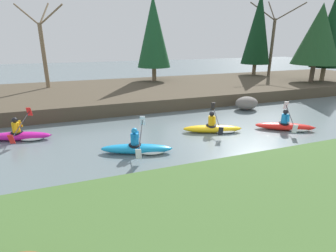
% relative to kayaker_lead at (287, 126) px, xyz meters
% --- Properties ---
extents(ground_plane, '(90.00, 90.00, 0.00)m').
position_rel_kayaker_lead_xyz_m(ground_plane, '(-3.11, -0.01, -0.20)').
color(ground_plane, slate).
extents(riverbank_far, '(44.00, 9.83, 0.75)m').
position_rel_kayaker_lead_xyz_m(riverbank_far, '(-3.11, 9.92, 0.18)').
color(riverbank_far, '#4C4233').
rests_on(riverbank_far, ground).
extents(conifer_tree_far_left, '(2.78, 2.78, 6.78)m').
position_rel_kayaker_lead_xyz_m(conifer_tree_far_left, '(-2.74, 12.55, 4.50)').
color(conifer_tree_far_left, '#7A664C').
rests_on(conifer_tree_far_left, riverbank_far).
extents(conifer_tree_left, '(2.75, 2.75, 7.67)m').
position_rel_kayaker_lead_xyz_m(conifer_tree_left, '(7.87, 12.95, 4.92)').
color(conifer_tree_left, '#7A664C').
rests_on(conifer_tree_left, riverbank_far).
extents(conifer_tree_mid_left, '(3.68, 3.68, 6.08)m').
position_rel_kayaker_lead_xyz_m(conifer_tree_mid_left, '(9.42, 7.41, 4.30)').
color(conifer_tree_mid_left, brown).
rests_on(conifer_tree_mid_left, riverbank_far).
extents(conifer_tree_centre, '(2.41, 2.41, 6.89)m').
position_rel_kayaker_lead_xyz_m(conifer_tree_centre, '(10.95, 7.68, 4.54)').
color(conifer_tree_centre, '#7A664C').
rests_on(conifer_tree_centre, riverbank_far).
extents(bare_tree_upstream, '(3.29, 3.25, 5.94)m').
position_rel_kayaker_lead_xyz_m(bare_tree_upstream, '(-11.09, 12.01, 3.35)').
color(bare_tree_upstream, '#7A664C').
rests_on(bare_tree_upstream, riverbank_far).
extents(bare_tree_mid_upstream, '(3.83, 3.78, 6.97)m').
position_rel_kayaker_lead_xyz_m(bare_tree_mid_upstream, '(9.07, 12.22, 3.84)').
color(bare_tree_mid_upstream, brown).
rests_on(bare_tree_mid_upstream, riverbank_far).
extents(kayaker_lead, '(2.64, 1.97, 1.20)m').
position_rel_kayaker_lead_xyz_m(kayaker_lead, '(0.00, 0.00, 0.00)').
color(kayaker_lead, red).
rests_on(kayaker_lead, ground).
extents(kayaker_middle, '(2.75, 2.02, 1.20)m').
position_rel_kayaker_lead_xyz_m(kayaker_middle, '(-3.41, 0.92, 0.00)').
color(kayaker_middle, yellow).
rests_on(kayaker_middle, ground).
extents(kayaker_trailing, '(2.75, 2.01, 1.20)m').
position_rel_kayaker_lead_xyz_m(kayaker_trailing, '(-7.29, -0.18, 0.00)').
color(kayaker_trailing, '#1993D6').
rests_on(kayaker_trailing, ground).
extents(kayaker_far_back, '(2.77, 2.04, 1.20)m').
position_rel_kayaker_lead_xyz_m(kayaker_far_back, '(-11.72, 2.92, 0.00)').
color(kayaker_far_back, '#C61999').
rests_on(kayaker_far_back, ground).
extents(boulder_midstream, '(1.43, 1.12, 0.81)m').
position_rel_kayaker_lead_xyz_m(boulder_midstream, '(0.52, 3.93, 0.20)').
color(boulder_midstream, slate).
rests_on(boulder_midstream, ground).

